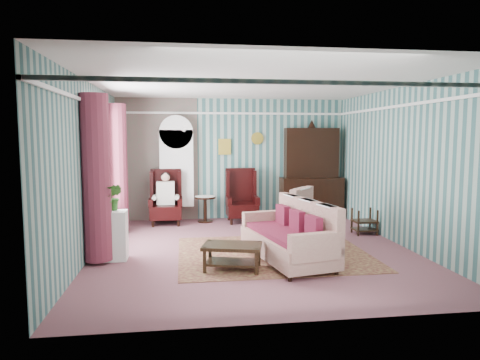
{
  "coord_description": "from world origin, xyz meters",
  "views": [
    {
      "loc": [
        -1.22,
        -7.3,
        2.0
      ],
      "look_at": [
        -0.15,
        0.6,
        1.18
      ],
      "focal_mm": 32.0,
      "sensor_mm": 36.0,
      "label": 1
    }
  ],
  "objects": [
    {
      "name": "floor",
      "position": [
        0.0,
        0.0,
        0.0
      ],
      "size": [
        6.0,
        6.0,
        0.0
      ],
      "primitive_type": "plane",
      "color": "brown",
      "rests_on": "ground"
    },
    {
      "name": "room_shell",
      "position": [
        -0.62,
        0.18,
        2.01
      ],
      "size": [
        5.53,
        6.02,
        2.91
      ],
      "color": "#366262",
      "rests_on": "ground"
    },
    {
      "name": "bookcase",
      "position": [
        -1.35,
        2.84,
        1.12
      ],
      "size": [
        0.8,
        0.28,
        2.24
      ],
      "primitive_type": "cube",
      "color": "silver",
      "rests_on": "floor"
    },
    {
      "name": "dresser_hutch",
      "position": [
        1.9,
        2.72,
        1.18
      ],
      "size": [
        1.5,
        0.56,
        2.36
      ],
      "primitive_type": "cube",
      "color": "black",
      "rests_on": "floor"
    },
    {
      "name": "wingback_left",
      "position": [
        -1.6,
        2.45,
        0.62
      ],
      "size": [
        0.76,
        0.8,
        1.25
      ],
      "primitive_type": "cube",
      "color": "black",
      "rests_on": "floor"
    },
    {
      "name": "wingback_right",
      "position": [
        0.15,
        2.45,
        0.62
      ],
      "size": [
        0.76,
        0.8,
        1.25
      ],
      "primitive_type": "cube",
      "color": "black",
      "rests_on": "floor"
    },
    {
      "name": "seated_woman",
      "position": [
        -1.6,
        2.45,
        0.59
      ],
      "size": [
        0.44,
        0.4,
        1.18
      ],
      "primitive_type": null,
      "color": "silver",
      "rests_on": "floor"
    },
    {
      "name": "round_side_table",
      "position": [
        -0.7,
        2.6,
        0.3
      ],
      "size": [
        0.5,
        0.5,
        0.6
      ],
      "primitive_type": "cylinder",
      "color": "black",
      "rests_on": "floor"
    },
    {
      "name": "nest_table",
      "position": [
        2.47,
        0.9,
        0.27
      ],
      "size": [
        0.45,
        0.38,
        0.54
      ],
      "primitive_type": "cube",
      "color": "black",
      "rests_on": "floor"
    },
    {
      "name": "plant_stand",
      "position": [
        -2.4,
        -0.3,
        0.4
      ],
      "size": [
        0.55,
        0.35,
        0.8
      ],
      "primitive_type": "cube",
      "color": "silver",
      "rests_on": "floor"
    },
    {
      "name": "rug",
      "position": [
        0.3,
        -0.3,
        0.01
      ],
      "size": [
        3.2,
        2.6,
        0.01
      ],
      "primitive_type": "cube",
      "color": "#4A1B18",
      "rests_on": "floor"
    },
    {
      "name": "sofa",
      "position": [
        0.42,
        -0.78,
        0.54
      ],
      "size": [
        1.45,
        2.16,
        1.08
      ],
      "primitive_type": "cube",
      "rotation": [
        0.0,
        0.0,
        1.77
      ],
      "color": "#B6AC8D",
      "rests_on": "floor"
    },
    {
      "name": "floral_armchair",
      "position": [
        0.7,
        0.45,
        0.52
      ],
      "size": [
        1.11,
        1.13,
        1.04
      ],
      "primitive_type": "cube",
      "rotation": [
        0.0,
        0.0,
        0.88
      ],
      "color": "beige",
      "rests_on": "floor"
    },
    {
      "name": "coffee_table",
      "position": [
        -0.49,
        -1.1,
        0.2
      ],
      "size": [
        0.97,
        0.74,
        0.39
      ],
      "primitive_type": "cube",
      "rotation": [
        0.0,
        0.0,
        -0.25
      ],
      "color": "black",
      "rests_on": "floor"
    },
    {
      "name": "potted_plant_a",
      "position": [
        -2.43,
        -0.44,
        1.02
      ],
      "size": [
        0.43,
        0.39,
        0.44
      ],
      "primitive_type": "imported",
      "rotation": [
        0.0,
        0.0,
        -0.13
      ],
      "color": "#1E4A17",
      "rests_on": "plant_stand"
    },
    {
      "name": "potted_plant_b",
      "position": [
        -2.32,
        -0.23,
        1.01
      ],
      "size": [
        0.27,
        0.24,
        0.43
      ],
      "primitive_type": "imported",
      "rotation": [
        0.0,
        0.0,
        -0.23
      ],
      "color": "#1C4F18",
      "rests_on": "plant_stand"
    },
    {
      "name": "potted_plant_c",
      "position": [
        -2.45,
        -0.19,
        0.99
      ],
      "size": [
        0.25,
        0.25,
        0.39
      ],
      "primitive_type": "imported",
      "rotation": [
        0.0,
        0.0,
        -0.15
      ],
      "color": "#224B17",
      "rests_on": "plant_stand"
    }
  ]
}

